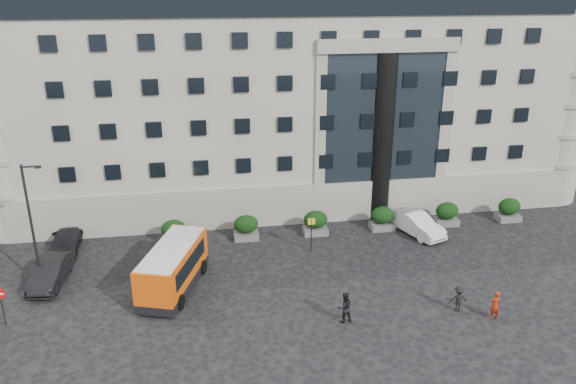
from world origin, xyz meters
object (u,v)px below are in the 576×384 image
object	(u,v)px
bus_stop_sign	(311,229)
parked_car_d	(76,219)
hedge_f	(509,209)
no_entry_sign	(1,299)
red_truck	(61,185)
minibus	(173,266)
parked_car_c	(65,243)
hedge_e	(447,214)
street_lamp	(32,222)
pedestrian_c	(458,299)
white_taxi	(416,224)
hedge_c	(315,222)
pedestrian_a	(495,305)
hedge_b	(246,227)
hedge_d	(382,218)
parked_car_b	(50,272)
hedge_a	(174,232)
pedestrian_b	(344,307)

from	to	relation	value
bus_stop_sign	parked_car_d	world-z (taller)	bus_stop_sign
hedge_f	parked_car_d	size ratio (longest dim) A/B	0.35
no_entry_sign	red_truck	distance (m)	19.40
minibus	parked_car_c	bearing A→B (deg)	158.62
hedge_e	bus_stop_sign	xyz separation A→B (m)	(-11.30, -2.80, 0.80)
street_lamp	minibus	bearing A→B (deg)	-11.11
pedestrian_c	white_taxi	bearing A→B (deg)	-92.85
parked_car_d	pedestrian_c	world-z (taller)	pedestrian_c
hedge_c	hedge_f	xyz separation A→B (m)	(15.60, 0.00, 0.00)
street_lamp	bus_stop_sign	distance (m)	17.75
hedge_f	street_lamp	world-z (taller)	street_lamp
pedestrian_a	pedestrian_c	size ratio (longest dim) A/B	1.12
hedge_b	hedge_d	xyz separation A→B (m)	(10.40, 0.00, 0.00)
street_lamp	no_entry_sign	bearing A→B (deg)	-104.72
parked_car_b	pedestrian_c	xyz separation A→B (m)	(23.84, -7.05, -0.01)
hedge_a	hedge_c	bearing A→B (deg)	0.00
hedge_d	bus_stop_sign	world-z (taller)	bus_stop_sign
hedge_c	hedge_d	bearing A→B (deg)	0.00
hedge_e	street_lamp	xyz separation A→B (m)	(-28.74, -4.80, 3.44)
red_truck	pedestrian_b	size ratio (longest dim) A/B	2.61
white_taxi	no_entry_sign	bearing A→B (deg)	174.72
minibus	pedestrian_b	bearing A→B (deg)	-10.13
street_lamp	parked_car_b	world-z (taller)	street_lamp
hedge_a	hedge_b	xyz separation A→B (m)	(5.20, 0.00, 0.00)
hedge_a	hedge_b	bearing A→B (deg)	0.00
no_entry_sign	pedestrian_c	size ratio (longest dim) A/B	1.48
street_lamp	pedestrian_b	size ratio (longest dim) A/B	4.39
hedge_b	minibus	xyz separation A→B (m)	(-5.05, -6.39, 0.63)
street_lamp	red_truck	world-z (taller)	street_lamp
hedge_f	no_entry_sign	size ratio (longest dim) A/B	0.79
street_lamp	no_entry_sign	xyz separation A→B (m)	(-1.06, -4.04, -2.72)
street_lamp	bus_stop_sign	world-z (taller)	street_lamp
pedestrian_b	bus_stop_sign	bearing A→B (deg)	-97.45
hedge_f	parked_car_b	world-z (taller)	hedge_f
pedestrian_c	minibus	bearing A→B (deg)	-12.12
hedge_f	parked_car_c	xyz separation A→B (m)	(-33.50, 0.02, -0.27)
no_entry_sign	red_truck	bearing A→B (deg)	92.46
bus_stop_sign	minibus	distance (m)	10.01
parked_car_d	pedestrian_a	distance (m)	30.51
white_taxi	parked_car_b	bearing A→B (deg)	166.22
red_truck	parked_car_d	size ratio (longest dim) A/B	0.89
white_taxi	minibus	bearing A→B (deg)	175.22
hedge_d	pedestrian_c	bearing A→B (deg)	-86.34
hedge_a	parked_car_b	bearing A→B (deg)	-149.15
hedge_c	parked_car_c	xyz separation A→B (m)	(-17.90, 0.02, -0.27)
white_taxi	hedge_d	bearing A→B (deg)	131.65
hedge_f	white_taxi	bearing A→B (deg)	-171.90
hedge_e	pedestrian_b	xyz separation A→B (m)	(-11.21, -11.56, -0.02)
bus_stop_sign	red_truck	xyz separation A→B (m)	(-19.33, 13.34, -0.47)
hedge_f	red_truck	xyz separation A→B (m)	(-35.83, 10.54, 0.34)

